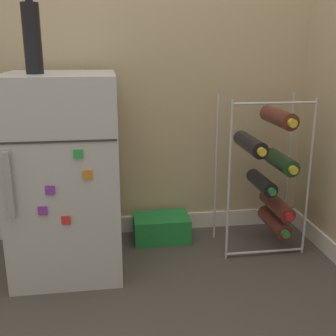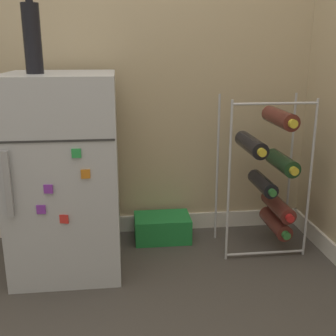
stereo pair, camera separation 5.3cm
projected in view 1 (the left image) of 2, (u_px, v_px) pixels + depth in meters
The scene contains 5 objects.
ground_plane at pixel (162, 295), 1.75m from camera, with size 14.00×14.00×0.00m, color #423D38.
mini_fridge at pixel (66, 174), 1.89m from camera, with size 0.47×0.55×0.89m.
wine_rack at pixel (270, 172), 2.09m from camera, with size 0.40×0.32×0.77m.
soda_box at pixel (161, 228), 2.24m from camera, with size 0.29×0.19×0.13m.
fridge_top_bottle at pixel (32, 38), 1.67m from camera, with size 0.07×0.07×0.31m.
Camera 1 is at (-0.19, -1.52, 0.99)m, focal length 45.00 mm.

